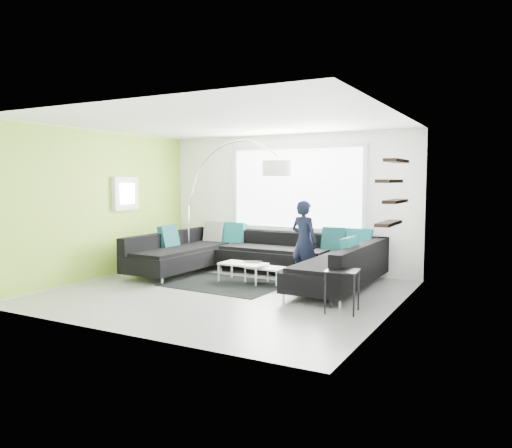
{
  "coord_description": "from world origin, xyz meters",
  "views": [
    {
      "loc": [
        4.33,
        -6.93,
        1.86
      ],
      "look_at": [
        0.11,
        0.9,
        1.08
      ],
      "focal_mm": 35.0,
      "sensor_mm": 36.0,
      "label": 1
    }
  ],
  "objects_px": {
    "sectional_sofa": "(255,258)",
    "coffee_table": "(254,273)",
    "arc_lamp": "(188,206)",
    "side_table": "(342,291)",
    "laptop": "(252,262)",
    "person": "(304,241)"
  },
  "relations": [
    {
      "from": "sectional_sofa",
      "to": "coffee_table",
      "type": "height_order",
      "value": "sectional_sofa"
    },
    {
      "from": "coffee_table",
      "to": "arc_lamp",
      "type": "xyz_separation_m",
      "value": [
        -1.98,
        0.71,
        1.15
      ]
    },
    {
      "from": "sectional_sofa",
      "to": "arc_lamp",
      "type": "bearing_deg",
      "value": 165.48
    },
    {
      "from": "sectional_sofa",
      "to": "arc_lamp",
      "type": "height_order",
      "value": "arc_lamp"
    },
    {
      "from": "side_table",
      "to": "laptop",
      "type": "bearing_deg",
      "value": 149.94
    },
    {
      "from": "laptop",
      "to": "side_table",
      "type": "bearing_deg",
      "value": -47.42
    },
    {
      "from": "coffee_table",
      "to": "laptop",
      "type": "bearing_deg",
      "value": 170.66
    },
    {
      "from": "side_table",
      "to": "laptop",
      "type": "distance_m",
      "value": 2.47
    },
    {
      "from": "person",
      "to": "side_table",
      "type": "bearing_deg",
      "value": 142.15
    },
    {
      "from": "person",
      "to": "laptop",
      "type": "xyz_separation_m",
      "value": [
        -0.83,
        -0.47,
        -0.38
      ]
    },
    {
      "from": "arc_lamp",
      "to": "laptop",
      "type": "bearing_deg",
      "value": -13.32
    },
    {
      "from": "sectional_sofa",
      "to": "laptop",
      "type": "distance_m",
      "value": 0.2
    },
    {
      "from": "arc_lamp",
      "to": "side_table",
      "type": "height_order",
      "value": "arc_lamp"
    },
    {
      "from": "arc_lamp",
      "to": "person",
      "type": "distance_m",
      "value": 2.82
    },
    {
      "from": "coffee_table",
      "to": "side_table",
      "type": "bearing_deg",
      "value": -28.21
    },
    {
      "from": "side_table",
      "to": "laptop",
      "type": "height_order",
      "value": "side_table"
    },
    {
      "from": "laptop",
      "to": "coffee_table",
      "type": "bearing_deg",
      "value": -29.02
    },
    {
      "from": "sectional_sofa",
      "to": "person",
      "type": "xyz_separation_m",
      "value": [
        0.88,
        0.28,
        0.34
      ]
    },
    {
      "from": "side_table",
      "to": "person",
      "type": "height_order",
      "value": "person"
    },
    {
      "from": "arc_lamp",
      "to": "person",
      "type": "bearing_deg",
      "value": 2.0
    },
    {
      "from": "coffee_table",
      "to": "side_table",
      "type": "distance_m",
      "value": 2.41
    },
    {
      "from": "sectional_sofa",
      "to": "coffee_table",
      "type": "distance_m",
      "value": 0.33
    }
  ]
}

